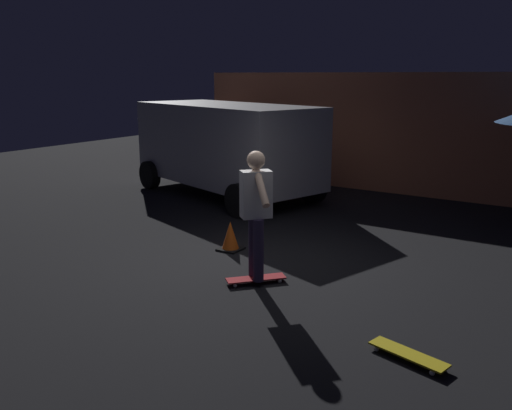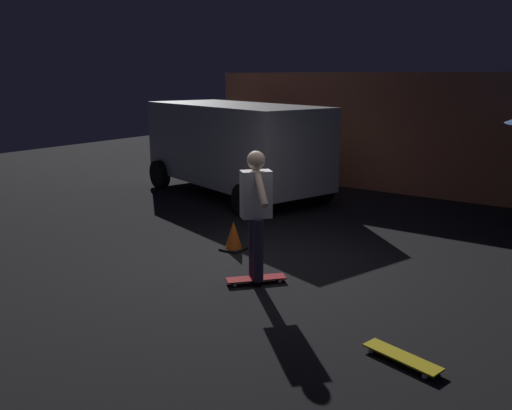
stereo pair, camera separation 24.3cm
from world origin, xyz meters
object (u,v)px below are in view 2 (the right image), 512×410
Objects in this scene: parked_van at (235,144)px; skateboard_spare at (402,357)px; skateboard_ridden at (256,279)px; skater at (256,206)px; traffic_cone at (234,237)px.

parked_van reaches higher than skateboard_spare.
skateboard_ridden is 0.43× the size of skater.
skateboard_ridden is at bearing -40.93° from traffic_cone.
skateboard_spare is 3.81m from traffic_cone.
traffic_cone is (-1.07, 0.93, 0.16)m from skateboard_ridden.
parked_van reaches higher than traffic_cone.
parked_van is 7.68m from skateboard_spare.
parked_van is 4.09m from traffic_cone.
traffic_cone is at bearing 151.93° from skateboard_spare.
parked_van is at bearing 130.04° from skateboard_ridden.
parked_van is at bearing 139.10° from skateboard_spare.
skater is at bearing 104.04° from skateboard_ridden.
traffic_cone is at bearing 139.07° from skater.
skateboard_spare is at bearing -20.63° from skateboard_ridden.
skateboard_ridden is (3.46, -4.12, -1.11)m from parked_van.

